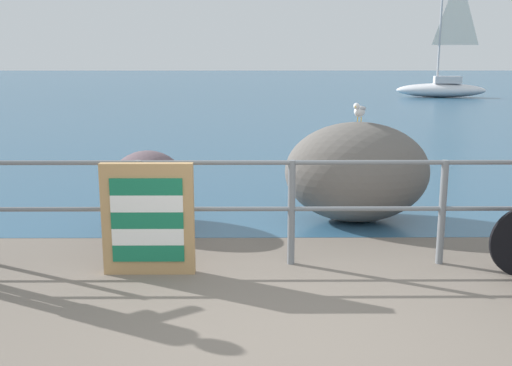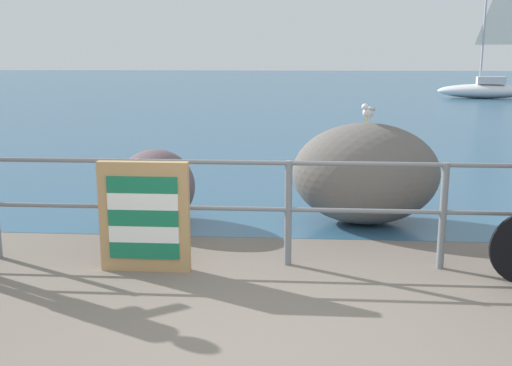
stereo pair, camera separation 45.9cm
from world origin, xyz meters
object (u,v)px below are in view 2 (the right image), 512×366
object	(u,v)px
breakwater_boulder_main	(366,174)
breakwater_boulder_left	(156,187)
seagull	(369,111)
sailboat	(485,84)
folded_deckchair_stack	(144,217)

from	to	relation	value
breakwater_boulder_main	breakwater_boulder_left	xyz separation A→B (m)	(-2.51, -0.22, -0.16)
breakwater_boulder_left	seagull	world-z (taller)	seagull
breakwater_boulder_main	sailboat	bearing A→B (deg)	70.27
breakwater_boulder_left	seagull	size ratio (longest dim) A/B	3.15
breakwater_boulder_main	seagull	xyz separation A→B (m)	(0.01, 0.02, 0.75)
folded_deckchair_stack	seagull	bearing A→B (deg)	39.56
sailboat	folded_deckchair_stack	bearing A→B (deg)	76.10
folded_deckchair_stack	breakwater_boulder_left	xyz separation A→B (m)	(-0.28, 1.60, -0.07)
folded_deckchair_stack	sailboat	world-z (taller)	sailboat
breakwater_boulder_main	seagull	size ratio (longest dim) A/B	5.33
breakwater_boulder_main	sailboat	xyz separation A→B (m)	(8.36, 23.30, 0.10)
breakwater_boulder_main	sailboat	size ratio (longest dim) A/B	0.28
seagull	folded_deckchair_stack	bearing A→B (deg)	-21.77
breakwater_boulder_main	breakwater_boulder_left	world-z (taller)	breakwater_boulder_main
sailboat	breakwater_boulder_main	bearing A→B (deg)	79.21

